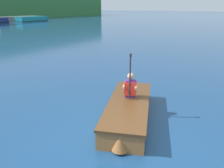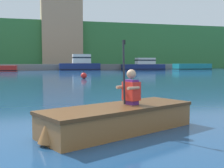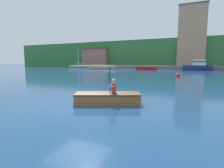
# 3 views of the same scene
# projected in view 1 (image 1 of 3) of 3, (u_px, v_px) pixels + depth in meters

# --- Properties ---
(ground_plane) EXTENTS (300.00, 300.00, 0.00)m
(ground_plane) POSITION_uv_depth(u_px,v_px,m) (118.00, 150.00, 4.23)
(ground_plane) COLOR navy
(moored_boat_dock_west_end) EXTENTS (5.79, 2.24, 0.98)m
(moored_boat_dock_west_end) POSITION_uv_depth(u_px,v_px,m) (32.00, 19.00, 40.48)
(moored_boat_dock_west_end) COLOR #197A84
(moored_boat_dock_west_end) RESTS_ON ground
(rowboat_foreground) EXTENTS (3.03, 2.06, 0.45)m
(rowboat_foreground) POSITION_uv_depth(u_px,v_px,m) (128.00, 109.00, 5.34)
(rowboat_foreground) COLOR #935B2D
(rowboat_foreground) RESTS_ON ground
(person_paddler) EXTENTS (0.43, 0.43, 1.16)m
(person_paddler) POSITION_uv_depth(u_px,v_px,m) (130.00, 87.00, 5.47)
(person_paddler) COLOR #592672
(person_paddler) RESTS_ON rowboat_foreground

